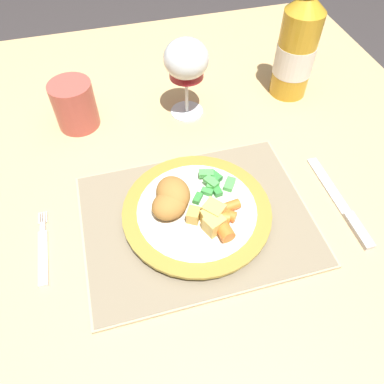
{
  "coord_description": "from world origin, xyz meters",
  "views": [
    {
      "loc": [
        -0.06,
        -0.49,
        1.25
      ],
      "look_at": [
        0.04,
        -0.12,
        0.78
      ],
      "focal_mm": 35.0,
      "sensor_mm": 36.0,
      "label": 1
    }
  ],
  "objects": [
    {
      "name": "dining_table",
      "position": [
        0.0,
        0.0,
        0.66
      ],
      "size": [
        1.19,
        1.07,
        0.74
      ],
      "color": "tan",
      "rests_on": "ground"
    },
    {
      "name": "placemat",
      "position": [
        0.04,
        -0.15,
        0.74
      ],
      "size": [
        0.37,
        0.28,
        0.01
      ],
      "color": "tan",
      "rests_on": "dining_table"
    },
    {
      "name": "ground_plane",
      "position": [
        0.0,
        0.0,
        0.0
      ],
      "size": [
        6.0,
        6.0,
        0.0
      ],
      "primitive_type": "plane",
      "color": "#383333"
    },
    {
      "name": "table_knife",
      "position": [
        0.29,
        -0.19,
        0.74
      ],
      "size": [
        0.02,
        0.2,
        0.01
      ],
      "color": "silver",
      "rests_on": "dining_table"
    },
    {
      "name": "breaded_croquettes",
      "position": [
        0.0,
        -0.13,
        0.79
      ],
      "size": [
        0.08,
        0.09,
        0.04
      ],
      "color": "#A87033",
      "rests_on": "dinner_plate"
    },
    {
      "name": "wine_glass",
      "position": [
        0.1,
        0.13,
        0.86
      ],
      "size": [
        0.09,
        0.09,
        0.16
      ],
      "color": "silver",
      "rests_on": "dining_table"
    },
    {
      "name": "glazed_carrots",
      "position": [
        0.08,
        -0.18,
        0.78
      ],
      "size": [
        0.06,
        0.07,
        0.02
      ],
      "color": "orange",
      "rests_on": "dinner_plate"
    },
    {
      "name": "dinner_plate",
      "position": [
        0.04,
        -0.14,
        0.76
      ],
      "size": [
        0.24,
        0.24,
        0.02
      ],
      "color": "white",
      "rests_on": "placemat"
    },
    {
      "name": "roast_potatoes",
      "position": [
        0.06,
        -0.17,
        0.78
      ],
      "size": [
        0.06,
        0.06,
        0.03
      ],
      "color": "gold",
      "rests_on": "dinner_plate"
    },
    {
      "name": "green_beans_pile",
      "position": [
        0.08,
        -0.1,
        0.77
      ],
      "size": [
        0.08,
        0.07,
        0.02
      ],
      "color": "#4CA84C",
      "rests_on": "dinner_plate"
    },
    {
      "name": "bottle",
      "position": [
        0.33,
        0.14,
        0.85
      ],
      "size": [
        0.08,
        0.08,
        0.28
      ],
      "color": "gold",
      "rests_on": "dining_table"
    },
    {
      "name": "drinking_cup",
      "position": [
        -0.13,
        0.15,
        0.79
      ],
      "size": [
        0.08,
        0.08,
        0.1
      ],
      "color": "#B24C42",
      "rests_on": "dining_table"
    },
    {
      "name": "fork",
      "position": [
        -0.21,
        -0.14,
        0.74
      ],
      "size": [
        0.02,
        0.14,
        0.01
      ],
      "color": "silver",
      "rests_on": "dining_table"
    }
  ]
}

